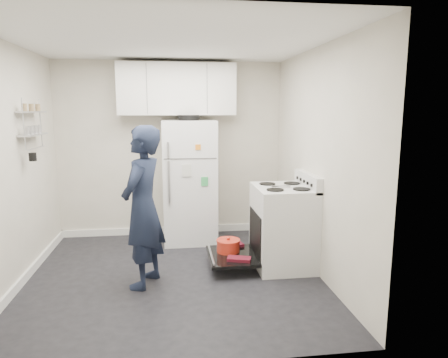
{
  "coord_description": "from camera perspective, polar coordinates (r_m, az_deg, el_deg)",
  "views": [
    {
      "loc": [
        -0.0,
        -4.21,
        1.83
      ],
      "look_at": [
        0.59,
        0.2,
        1.05
      ],
      "focal_mm": 32.0,
      "sensor_mm": 36.0,
      "label": 1
    }
  ],
  "objects": [
    {
      "name": "room",
      "position": [
        4.29,
        -7.88,
        1.5
      ],
      "size": [
        3.21,
        3.21,
        2.51
      ],
      "color": "black",
      "rests_on": "ground"
    },
    {
      "name": "electric_range",
      "position": [
        4.74,
        8.26,
        -6.85
      ],
      "size": [
        0.66,
        0.76,
        1.1
      ],
      "color": "silver",
      "rests_on": "ground"
    },
    {
      "name": "open_oven_door",
      "position": [
        4.75,
        0.93,
        -10.29
      ],
      "size": [
        0.55,
        0.71,
        0.22
      ],
      "color": "black",
      "rests_on": "ground"
    },
    {
      "name": "refrigerator",
      "position": [
        5.56,
        -4.96,
        -0.28
      ],
      "size": [
        0.72,
        0.74,
        1.75
      ],
      "color": "white",
      "rests_on": "ground"
    },
    {
      "name": "upper_cabinets",
      "position": [
        5.65,
        -6.73,
        12.61
      ],
      "size": [
        1.6,
        0.33,
        0.7
      ],
      "primitive_type": "cube",
      "color": "silver",
      "rests_on": "room"
    },
    {
      "name": "wall_shelf_rack",
      "position": [
        4.94,
        -25.69,
        7.18
      ],
      "size": [
        0.14,
        0.6,
        0.61
      ],
      "color": "#B2B2B7",
      "rests_on": "room"
    },
    {
      "name": "person",
      "position": [
        4.19,
        -11.51,
        -3.98
      ],
      "size": [
        0.59,
        0.71,
        1.67
      ],
      "primitive_type": "imported",
      "rotation": [
        0.0,
        0.0,
        -1.94
      ],
      "color": "#171E33",
      "rests_on": "ground"
    }
  ]
}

